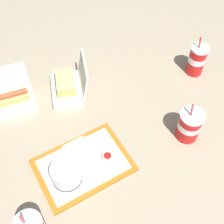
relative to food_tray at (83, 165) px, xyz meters
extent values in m
plane|color=gray|center=(-0.25, -0.12, -0.01)|extent=(3.20, 3.20, 0.00)
cube|color=#A56619|center=(0.00, 0.00, 0.00)|extent=(0.38, 0.27, 0.01)
cube|color=white|center=(0.00, 0.00, 0.01)|extent=(0.33, 0.23, 0.00)
cylinder|color=black|center=(0.08, 0.02, 0.01)|extent=(0.12, 0.12, 0.01)
cylinder|color=#BC7084|center=(0.08, 0.02, 0.04)|extent=(0.09, 0.09, 0.06)
cylinder|color=silver|center=(0.08, 0.02, 0.05)|extent=(0.12, 0.12, 0.08)
cylinder|color=white|center=(-0.10, 0.02, 0.02)|extent=(0.04, 0.04, 0.02)
cylinder|color=#9E140F|center=(-0.10, 0.02, 0.03)|extent=(0.03, 0.03, 0.01)
cube|color=white|center=(-0.01, -0.07, 0.01)|extent=(0.11, 0.11, 0.00)
cube|color=white|center=(-0.02, 0.08, 0.01)|extent=(0.11, 0.06, 0.00)
cube|color=white|center=(0.14, -0.43, 0.01)|extent=(0.19, 0.15, 0.04)
cube|color=white|center=(0.13, -0.51, 0.10)|extent=(0.17, 0.04, 0.13)
cube|color=tan|center=(0.14, -0.43, 0.05)|extent=(0.14, 0.08, 0.03)
cylinder|color=#9E4728|center=(0.14, -0.43, 0.07)|extent=(0.13, 0.04, 0.03)
cylinder|color=yellow|center=(0.14, -0.43, 0.08)|extent=(0.11, 0.02, 0.01)
cube|color=white|center=(-0.10, -0.39, 0.01)|extent=(0.19, 0.23, 0.04)
cube|color=white|center=(-0.18, -0.37, 0.10)|extent=(0.09, 0.20, 0.14)
cube|color=#DBB770|center=(-0.10, -0.39, 0.04)|extent=(0.12, 0.16, 0.02)
cube|color=#E5C651|center=(-0.10, -0.39, 0.06)|extent=(0.13, 0.16, 0.01)
cube|color=#DBB770|center=(-0.10, -0.39, 0.08)|extent=(0.12, 0.16, 0.02)
cylinder|color=white|center=(0.26, 0.18, 0.17)|extent=(0.09, 0.09, 0.01)
cylinder|color=red|center=(0.27, 0.18, 0.20)|extent=(0.01, 0.01, 0.06)
cylinder|color=red|center=(-0.72, -0.21, 0.07)|extent=(0.08, 0.08, 0.15)
cylinder|color=white|center=(-0.72, -0.21, 0.08)|extent=(0.08, 0.08, 0.03)
cylinder|color=white|center=(-0.72, -0.21, 0.15)|extent=(0.09, 0.09, 0.01)
cylinder|color=red|center=(-0.71, -0.22, 0.18)|extent=(0.01, 0.01, 0.06)
cylinder|color=red|center=(-0.46, 0.08, 0.06)|extent=(0.10, 0.10, 0.14)
cylinder|color=white|center=(-0.46, 0.08, 0.08)|extent=(0.10, 0.10, 0.03)
cylinder|color=white|center=(-0.46, 0.08, 0.14)|extent=(0.10, 0.10, 0.01)
cylinder|color=red|center=(-0.45, 0.07, 0.17)|extent=(0.01, 0.02, 0.06)
camera|label=1|loc=(0.18, 0.57, 1.14)|focal=50.00mm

